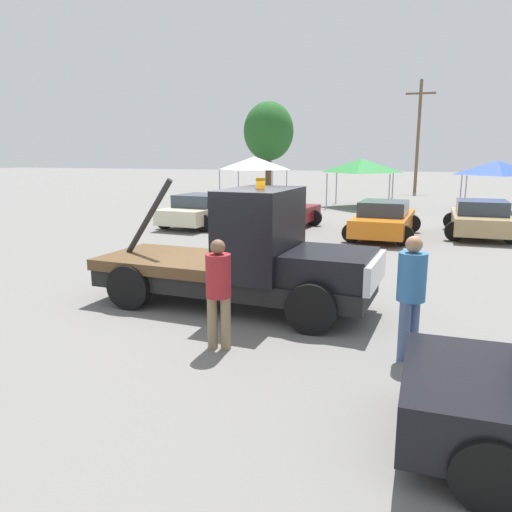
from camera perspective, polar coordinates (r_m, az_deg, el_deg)
The scene contains 13 objects.
ground_plane at distance 10.07m, azimuth -2.72°, elevation -5.68°, with size 160.00×160.00×0.00m, color slate.
tow_truck at distance 9.69m, azimuth -0.89°, elevation -0.38°, with size 5.70×2.37×2.55m.
person_near_truck at distance 7.59m, azimuth 17.31°, elevation -3.62°, with size 0.41×0.41×1.85m.
person_at_hood at distance 7.65m, azimuth -4.31°, elevation -3.52°, with size 0.39×0.39×1.73m.
parked_car_cream at distance 21.16m, azimuth -6.10°, elevation 5.20°, with size 2.81×4.68×1.34m.
parked_car_maroon at distance 19.96m, azimuth 2.61°, elevation 4.87°, with size 2.90×4.91×1.34m.
parked_car_orange at distance 18.66m, azimuth 14.40°, elevation 4.04°, with size 2.58×4.64×1.34m.
parked_car_tan at distance 20.11m, azimuth 24.26°, elevation 3.90°, with size 2.56×4.26×1.34m.
canopy_tent_white at distance 31.45m, azimuth -0.21°, elevation 10.57°, with size 3.39×3.39×2.81m.
canopy_tent_green at distance 29.15m, azimuth 12.00°, elevation 10.06°, with size 3.39×3.39×2.71m.
canopy_tent_blue at distance 29.19m, azimuth 25.86°, elevation 9.05°, with size 3.19×3.19×2.64m.
tree_left at distance 40.29m, azimuth 1.45°, elevation 14.04°, with size 3.91×3.91×6.98m.
utility_pole at distance 41.38m, azimuth 18.06°, elevation 13.17°, with size 2.20×0.24×8.48m.
Camera 1 is at (3.43, -8.99, 3.00)m, focal length 35.00 mm.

